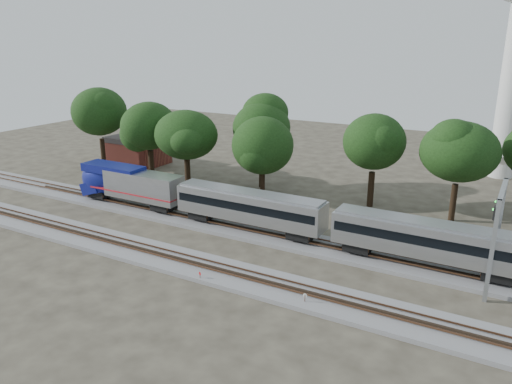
{
  "coord_description": "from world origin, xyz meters",
  "views": [
    {
      "loc": [
        26.27,
        -38.64,
        20.94
      ],
      "look_at": [
        1.74,
        5.0,
        5.27
      ],
      "focal_mm": 35.0,
      "sensor_mm": 36.0,
      "label": 1
    }
  ],
  "objects": [
    {
      "name": "tree_0",
      "position": [
        -34.41,
        18.38,
        9.48
      ],
      "size": [
        9.65,
        9.65,
        13.6
      ],
      "color": "black",
      "rests_on": "ground"
    },
    {
      "name": "tree_3",
      "position": [
        -7.07,
        22.28,
        8.63
      ],
      "size": [
        8.79,
        8.79,
        12.4
      ],
      "color": "black",
      "rests_on": "ground"
    },
    {
      "name": "tree_4",
      "position": [
        -4.42,
        17.74,
        7.22
      ],
      "size": [
        7.36,
        7.36,
        10.38
      ],
      "color": "black",
      "rests_on": "ground"
    },
    {
      "name": "track_far",
      "position": [
        0.0,
        6.0,
        0.21
      ],
      "size": [
        160.0,
        5.0,
        0.73
      ],
      "color": "slate",
      "rests_on": "ground"
    },
    {
      "name": "track_near",
      "position": [
        0.0,
        -4.0,
        0.21
      ],
      "size": [
        160.0,
        5.0,
        0.73
      ],
      "color": "slate",
      "rests_on": "ground"
    },
    {
      "name": "tree_2",
      "position": [
        -16.25,
        16.91,
        7.68
      ],
      "size": [
        7.83,
        7.83,
        11.03
      ],
      "color": "black",
      "rests_on": "ground"
    },
    {
      "name": "switch_stand_red",
      "position": [
        2.31,
        -6.18,
        0.61
      ],
      "size": [
        0.29,
        0.15,
        0.96
      ],
      "rotation": [
        0.0,
        0.0,
        -0.43
      ],
      "color": "#512D19",
      "rests_on": "ground"
    },
    {
      "name": "train",
      "position": [
        19.27,
        6.0,
        3.21
      ],
      "size": [
        90.54,
        3.12,
        4.6
      ],
      "color": "#B4B6BC",
      "rests_on": "ground"
    },
    {
      "name": "switch_lever",
      "position": [
        6.24,
        -5.77,
        0.15
      ],
      "size": [
        0.57,
        0.44,
        0.3
      ],
      "primitive_type": "cube",
      "rotation": [
        0.0,
        0.0,
        0.31
      ],
      "color": "#512D19",
      "rests_on": "ground"
    },
    {
      "name": "signal_gantry",
      "position": [
        24.78,
        6.0,
        6.45
      ],
      "size": [
        0.61,
        7.27,
        8.84
      ],
      "color": "gray",
      "rests_on": "ground"
    },
    {
      "name": "brick_building",
      "position": [
        -32.37,
        24.36,
        2.33
      ],
      "size": [
        9.8,
        7.05,
        4.62
      ],
      "rotation": [
        0.0,
        0.0,
        -0.03
      ],
      "color": "maroon",
      "rests_on": "ground"
    },
    {
      "name": "ground",
      "position": [
        0.0,
        0.0,
        0.0
      ],
      "size": [
        160.0,
        160.0,
        0.0
      ],
      "primitive_type": "plane",
      "color": "#383328",
      "rests_on": "ground"
    },
    {
      "name": "tree_6",
      "position": [
        19.28,
        21.11,
        8.36
      ],
      "size": [
        8.51,
        8.51,
        12.0
      ],
      "color": "black",
      "rests_on": "ground"
    },
    {
      "name": "tree_1",
      "position": [
        -23.93,
        17.98,
        8.13
      ],
      "size": [
        8.28,
        8.28,
        11.67
      ],
      "color": "black",
      "rests_on": "ground"
    },
    {
      "name": "tree_5",
      "position": [
        9.26,
        21.56,
        8.43
      ],
      "size": [
        8.58,
        8.58,
        12.1
      ],
      "color": "black",
      "rests_on": "ground"
    },
    {
      "name": "switch_stand_white",
      "position": [
        12.13,
        -5.4,
        0.71
      ],
      "size": [
        0.35,
        0.1,
        1.11
      ],
      "rotation": [
        0.0,
        0.0,
        0.18
      ],
      "color": "#512D19",
      "rests_on": "ground"
    }
  ]
}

